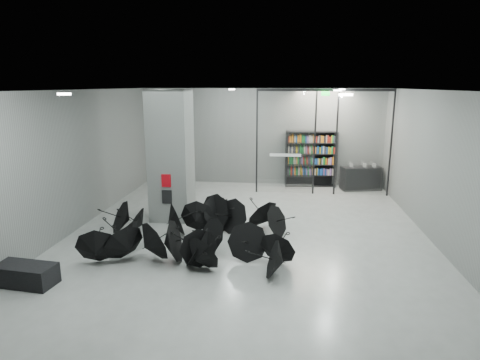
# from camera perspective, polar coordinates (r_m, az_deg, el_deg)

# --- Properties ---
(room) EXTENTS (14.00, 14.02, 4.01)m
(room) POSITION_cam_1_polar(r_m,az_deg,el_deg) (10.32, 0.72, 5.90)
(room) COLOR gray
(room) RESTS_ON ground
(column) EXTENTS (1.20, 1.20, 4.00)m
(column) POSITION_cam_1_polar(r_m,az_deg,el_deg) (12.87, -9.54, 3.35)
(column) COLOR slate
(column) RESTS_ON ground
(fire_cabinet) EXTENTS (0.28, 0.04, 0.38)m
(fire_cabinet) POSITION_cam_1_polar(r_m,az_deg,el_deg) (12.41, -10.21, -0.09)
(fire_cabinet) COLOR #A50A07
(fire_cabinet) RESTS_ON column
(info_panel) EXTENTS (0.30, 0.03, 0.42)m
(info_panel) POSITION_cam_1_polar(r_m,az_deg,el_deg) (12.53, -10.12, -2.32)
(info_panel) COLOR black
(info_panel) RESTS_ON column
(exit_sign) EXTENTS (0.30, 0.06, 0.15)m
(exit_sign) POSITION_cam_1_polar(r_m,az_deg,el_deg) (15.55, 11.79, 11.66)
(exit_sign) COLOR #0CE533
(exit_sign) RESTS_ON room
(glass_partition) EXTENTS (5.06, 0.08, 4.00)m
(glass_partition) POSITION_cam_1_polar(r_m,az_deg,el_deg) (15.87, 11.42, 5.76)
(glass_partition) COLOR silver
(glass_partition) RESTS_ON ground
(bench) EXTENTS (1.44, 0.74, 0.44)m
(bench) POSITION_cam_1_polar(r_m,az_deg,el_deg) (10.02, -27.87, -11.50)
(bench) COLOR black
(bench) RESTS_ON ground
(bookshelf) EXTENTS (2.11, 0.60, 2.29)m
(bookshelf) POSITION_cam_1_polar(r_m,az_deg,el_deg) (17.23, 9.82, 2.90)
(bookshelf) COLOR black
(bookshelf) RESTS_ON ground
(shop_counter) EXTENTS (1.67, 0.97, 0.94)m
(shop_counter) POSITION_cam_1_polar(r_m,az_deg,el_deg) (17.19, 16.44, 0.23)
(shop_counter) COLOR black
(shop_counter) RESTS_ON ground
(umbrella_cluster) EXTENTS (5.60, 4.28, 1.27)m
(umbrella_cluster) POSITION_cam_1_polar(r_m,az_deg,el_deg) (10.81, -6.11, -7.75)
(umbrella_cluster) COLOR black
(umbrella_cluster) RESTS_ON ground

